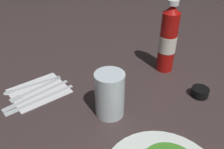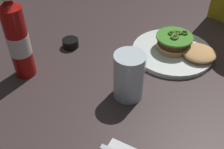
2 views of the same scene
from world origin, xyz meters
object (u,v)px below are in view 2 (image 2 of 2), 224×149
Objects in this scene: water_glass at (129,76)px; dinner_plate at (172,52)px; burger_sandwich at (183,46)px; condiment_cup at (70,43)px; ketchup_bottle at (18,40)px.

dinner_plate is at bearing 94.52° from water_glass.
burger_sandwich is 0.25m from water_glass.
water_glass reaches higher than condiment_cup.
dinner_plate is 4.80× the size of condiment_cup.
burger_sandwich is at bearing 88.45° from water_glass.
condiment_cup is at bearing 93.27° from ketchup_bottle.
ketchup_bottle is at bearing -124.28° from dinner_plate.
condiment_cup is at bearing -143.86° from burger_sandwich.
water_glass is at bearing 26.89° from ketchup_bottle.
dinner_plate is at bearing 36.68° from condiment_cup.
water_glass reaches higher than burger_sandwich.
ketchup_bottle is at bearing -86.73° from condiment_cup.
ketchup_bottle reaches higher than water_glass.
water_glass is 2.44× the size of condiment_cup.
dinner_plate is 1.02× the size of ketchup_bottle.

